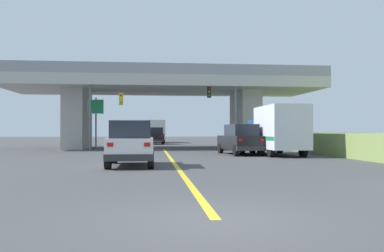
{
  "coord_description": "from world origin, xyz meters",
  "views": [
    {
      "loc": [
        -1.15,
        -7.09,
        1.56
      ],
      "look_at": [
        1.12,
        15.16,
        1.85
      ],
      "focal_mm": 38.13,
      "sensor_mm": 36.0,
      "label": 1
    }
  ],
  "objects": [
    {
      "name": "semi_truck_distant",
      "position": [
        -0.38,
        49.34,
        1.6
      ],
      "size": [
        2.33,
        6.48,
        3.06
      ],
      "color": "red",
      "rests_on": "ground"
    },
    {
      "name": "sedan_oncoming",
      "position": [
        -0.48,
        42.48,
        1.01
      ],
      "size": [
        1.92,
        4.37,
        2.02
      ],
      "color": "black",
      "rests_on": "ground"
    },
    {
      "name": "suv_crossing",
      "position": [
        4.81,
        19.68,
        1.01
      ],
      "size": [
        2.29,
        4.99,
        2.02
      ],
      "rotation": [
        0.0,
        0.0,
        0.09
      ],
      "color": "black",
      "rests_on": "ground"
    },
    {
      "name": "overpass_bridge",
      "position": [
        0.0,
        30.88,
        4.88
      ],
      "size": [
        28.19,
        9.77,
        7.15
      ],
      "color": "#B7B5AD",
      "rests_on": "ground"
    },
    {
      "name": "suv_lead",
      "position": [
        -2.02,
        11.37,
        1.01
      ],
      "size": [
        2.01,
        4.26,
        2.02
      ],
      "color": "silver",
      "rests_on": "ground"
    },
    {
      "name": "highway_sign",
      "position": [
        -5.83,
        28.47,
        3.21
      ],
      "size": [
        1.34,
        0.17,
        4.45
      ],
      "color": "#56595E",
      "rests_on": "ground"
    },
    {
      "name": "box_truck",
      "position": [
        7.09,
        18.75,
        1.65
      ],
      "size": [
        2.33,
        6.72,
        3.17
      ],
      "color": "navy",
      "rests_on": "ground"
    },
    {
      "name": "traffic_signal_farside",
      "position": [
        -5.1,
        26.17,
        3.39
      ],
      "size": [
        2.71,
        0.36,
        5.48
      ],
      "color": "#56595E",
      "rests_on": "ground"
    },
    {
      "name": "ground",
      "position": [
        0.0,
        30.88,
        0.0
      ],
      "size": [
        160.0,
        160.0,
        0.0
      ],
      "primitive_type": "plane",
      "color": "#424244"
    },
    {
      "name": "lane_divider_stripe",
      "position": [
        0.0,
        13.9,
        0.0
      ],
      "size": [
        0.2,
        27.79,
        0.01
      ],
      "primitive_type": "cube",
      "color": "yellow",
      "rests_on": "ground"
    },
    {
      "name": "traffic_signal_nearside",
      "position": [
        5.22,
        26.74,
        3.75
      ],
      "size": [
        2.49,
        0.36,
        5.9
      ],
      "color": "slate",
      "rests_on": "ground"
    }
  ]
}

